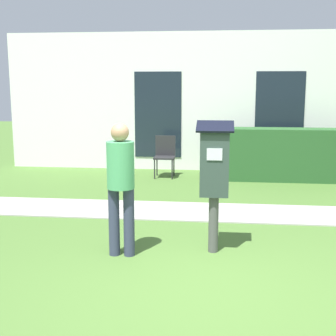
# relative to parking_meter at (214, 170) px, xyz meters

# --- Properties ---
(ground_plane) EXTENTS (40.00, 40.00, 0.00)m
(ground_plane) POSITION_rel_parking_meter_xyz_m (-0.01, -1.13, -1.02)
(ground_plane) COLOR #476B2D
(sidewalk) EXTENTS (12.00, 1.10, 0.02)m
(sidewalk) POSITION_rel_parking_meter_xyz_m (-0.01, 1.75, -1.01)
(sidewalk) COLOR #A3A099
(sidewalk) RESTS_ON ground
(building_facade) EXTENTS (10.00, 0.26, 3.20)m
(building_facade) POSITION_rel_parking_meter_xyz_m (-0.01, 5.57, 0.58)
(building_facade) COLOR white
(building_facade) RESTS_ON ground
(parking_meter) EXTENTS (0.44, 0.31, 1.59)m
(parking_meter) POSITION_rel_parking_meter_xyz_m (0.00, 0.00, 0.00)
(parking_meter) COLOR #4C4C4C
(parking_meter) RESTS_ON ground
(person_standing) EXTENTS (0.32, 0.32, 1.58)m
(person_standing) POSITION_rel_parking_meter_xyz_m (-1.08, -0.24, -0.09)
(person_standing) COLOR #333851
(person_standing) RESTS_ON ground
(outdoor_chair_left) EXTENTS (0.44, 0.44, 0.90)m
(outdoor_chair_left) POSITION_rel_parking_meter_xyz_m (-1.15, 4.58, -0.49)
(outdoor_chair_left) COLOR #262628
(outdoor_chair_left) RESTS_ON ground
(outdoor_chair_middle) EXTENTS (0.44, 0.44, 0.90)m
(outdoor_chair_middle) POSITION_rel_parking_meter_xyz_m (-0.07, 4.78, -0.49)
(outdoor_chair_middle) COLOR #262628
(outdoor_chair_middle) RESTS_ON ground
(hedge_row) EXTENTS (2.76, 0.60, 1.10)m
(hedge_row) POSITION_rel_parking_meter_xyz_m (1.61, 4.48, -0.47)
(hedge_row) COLOR #285628
(hedge_row) RESTS_ON ground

